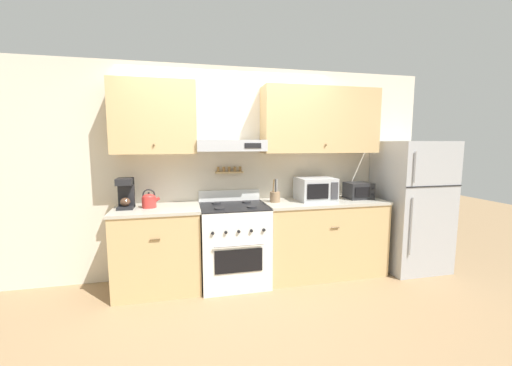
% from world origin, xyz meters
% --- Properties ---
extents(ground_plane, '(16.00, 16.00, 0.00)m').
position_xyz_m(ground_plane, '(0.00, 0.00, 0.00)').
color(ground_plane, '#937551').
extents(wall_back, '(5.20, 0.46, 2.55)m').
position_xyz_m(wall_back, '(0.14, 0.61, 1.51)').
color(wall_back, beige).
rests_on(wall_back, ground_plane).
extents(counter_left, '(0.93, 0.66, 0.93)m').
position_xyz_m(counter_left, '(-0.85, 0.33, 0.47)').
color(counter_left, tan).
rests_on(counter_left, ground_plane).
extents(counter_right, '(1.50, 0.66, 0.93)m').
position_xyz_m(counter_right, '(1.13, 0.33, 0.47)').
color(counter_right, tan).
rests_on(counter_right, ground_plane).
extents(stove_range, '(0.76, 0.70, 1.06)m').
position_xyz_m(stove_range, '(0.00, 0.31, 0.46)').
color(stove_range, white).
rests_on(stove_range, ground_plane).
extents(refrigerator, '(0.77, 0.78, 1.66)m').
position_xyz_m(refrigerator, '(2.33, 0.27, 0.83)').
color(refrigerator, '#ADAFB5').
rests_on(refrigerator, ground_plane).
extents(tea_kettle, '(0.19, 0.15, 0.21)m').
position_xyz_m(tea_kettle, '(-0.93, 0.36, 1.01)').
color(tea_kettle, red).
rests_on(tea_kettle, counter_left).
extents(coffee_maker, '(0.16, 0.22, 0.33)m').
position_xyz_m(coffee_maker, '(-1.17, 0.39, 1.10)').
color(coffee_maker, black).
rests_on(coffee_maker, counter_left).
extents(microwave, '(0.44, 0.40, 0.28)m').
position_xyz_m(microwave, '(1.04, 0.38, 1.07)').
color(microwave, '#ADAFB5').
rests_on(microwave, counter_right).
extents(utensil_crock, '(0.12, 0.12, 0.28)m').
position_xyz_m(utensil_crock, '(0.51, 0.36, 1.00)').
color(utensil_crock, '#8E7051').
rests_on(utensil_crock, counter_right).
extents(toaster_oven, '(0.31, 0.28, 0.20)m').
position_xyz_m(toaster_oven, '(1.63, 0.36, 1.03)').
color(toaster_oven, '#232326').
rests_on(toaster_oven, counter_right).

